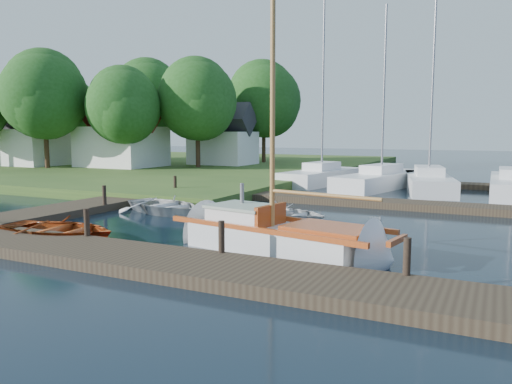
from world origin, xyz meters
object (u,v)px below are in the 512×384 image
at_px(marina_boat_2, 429,181).
at_px(sailboat, 283,239).
at_px(tree_2, 124,106).
at_px(mooring_post_3, 407,256).
at_px(dinghy, 58,226).
at_px(tree_1, 44,95).
at_px(tender_a, 165,203).
at_px(tree_3, 198,100).
at_px(tree_4, 148,98).
at_px(tender_c, 285,211).
at_px(house_b, 32,138).
at_px(marina_boat_0, 322,175).
at_px(mooring_post_2, 222,237).
at_px(mooring_post_1, 87,222).
at_px(marina_boat_1, 381,179).
at_px(house_a, 122,136).
at_px(house_c, 223,140).
at_px(tree_7, 264,100).
at_px(tender_b, 274,206).
at_px(mooring_post_4, 104,195).
at_px(mooring_post_5, 175,184).
at_px(tree_5, 69,110).

bearing_deg(marina_boat_2, sailboat, 161.67).
bearing_deg(marina_boat_2, tree_2, 76.03).
bearing_deg(mooring_post_3, dinghy, 178.36).
relative_size(marina_boat_2, tree_1, 1.22).
distance_m(tender_a, tree_3, 20.39).
xyz_separation_m(tender_a, tree_4, (-17.46, 21.23, 5.97)).
bearing_deg(sailboat, tender_c, 122.22).
distance_m(dinghy, house_b, 30.13).
bearing_deg(marina_boat_2, tree_4, 59.37).
relative_size(marina_boat_0, tree_3, 1.29).
xyz_separation_m(tree_3, tree_4, (-8.00, 4.00, 0.56)).
relative_size(mooring_post_2, tree_3, 0.09).
relative_size(marina_boat_0, tree_4, 1.16).
bearing_deg(tree_2, tree_1, -161.57).
bearing_deg(mooring_post_1, marina_boat_1, 76.73).
height_order(mooring_post_2, tender_a, mooring_post_2).
distance_m(house_a, tree_1, 6.43).
bearing_deg(tree_3, house_a, -161.15).
xyz_separation_m(marina_boat_2, tree_4, (-26.11, 8.63, 5.80)).
distance_m(house_c, tree_4, 8.85).
bearing_deg(marina_boat_1, dinghy, 175.58).
relative_size(marina_boat_2, tree_3, 1.28).
xyz_separation_m(dinghy, tree_4, (-17.50, 26.75, 5.97)).
distance_m(mooring_post_3, tender_a, 12.04).
height_order(mooring_post_3, sailboat, sailboat).
xyz_separation_m(marina_boat_0, tree_7, (-9.55, 11.69, 5.62)).
height_order(mooring_post_3, tender_c, mooring_post_3).
bearing_deg(sailboat, house_a, 149.63).
bearing_deg(tender_b, house_a, 71.23).
relative_size(tender_a, tree_1, 0.42).
distance_m(mooring_post_4, tree_2, 18.41).
relative_size(tender_a, house_a, 0.62).
height_order(mooring_post_5, tree_7, tree_7).
distance_m(house_c, tree_2, 9.29).
bearing_deg(mooring_post_2, house_b, 147.22).
bearing_deg(marina_boat_0, mooring_post_3, -146.20).
relative_size(tree_2, tree_7, 0.83).
xyz_separation_m(tender_b, marina_boat_0, (-2.50, 12.91, 0.07)).
distance_m(house_c, tree_5, 16.36).
relative_size(marina_boat_1, tree_2, 1.34).
bearing_deg(mooring_post_1, tree_7, 106.16).
distance_m(tender_c, tree_2, 22.93).
relative_size(marina_boat_2, tree_5, 1.38).
height_order(mooring_post_3, tree_3, tree_3).
bearing_deg(tree_3, mooring_post_5, -61.80).
height_order(marina_boat_0, house_b, marina_boat_0).
bearing_deg(tender_c, marina_boat_2, -4.95).
bearing_deg(marina_boat_0, house_c, 66.75).
bearing_deg(tender_a, house_b, 77.71).
distance_m(marina_boat_2, house_c, 20.14).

